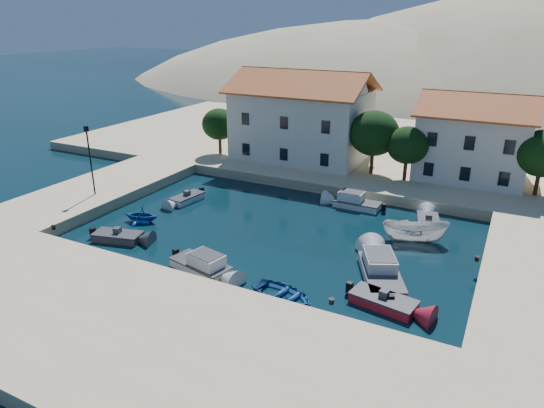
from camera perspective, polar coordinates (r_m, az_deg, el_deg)
The scene contains 20 objects.
ground at distance 30.96m, azimuth -7.84°, elevation -10.16°, with size 400.00×400.00×0.00m, color black.
quay_south at distance 26.87m, azimuth -15.41°, elevation -14.92°, with size 52.00×12.00×1.00m, color #D4B691.
quay_west at distance 49.27m, azimuth -19.55°, elevation 1.54°, with size 8.00×20.00×1.00m, color #D4B691.
quay_north at distance 62.89m, azimuth 13.87°, elevation 6.23°, with size 80.00×36.00×1.00m, color #D4B691.
hills at distance 150.35m, azimuth 28.11°, elevation 3.37°, with size 254.00×176.00×99.00m.
building_left at distance 54.88m, azimuth 3.51°, elevation 10.52°, with size 14.70×9.45×9.70m.
building_mid at distance 51.67m, azimuth 22.70°, elevation 7.46°, with size 10.50×8.40×8.30m.
trees at distance 49.44m, azimuth 13.56°, elevation 7.49°, with size 37.30×5.30×6.45m.
lamppost at distance 45.73m, azimuth -20.67°, elevation 5.53°, with size 0.35×0.25×6.22m.
bollards at distance 32.00m, azimuth 0.18°, elevation -6.49°, with size 29.36×9.56×0.30m.
motorboat_grey_sw at distance 38.96m, azimuth -17.66°, elevation -3.69°, with size 3.94×2.46×1.25m.
cabin_cruiser_south at distance 33.12m, azimuth -8.41°, elevation -7.04°, with size 4.69×2.78×1.60m.
rowboat_south at distance 30.03m, azimuth 1.31°, elevation -11.03°, with size 2.96×4.15×0.86m, color #1B4C95.
motorboat_red_se at distance 29.90m, azimuth 12.97°, elevation -11.12°, with size 4.08×2.34×1.25m.
cabin_cruiser_east at distance 32.59m, azimuth 12.70°, elevation -7.85°, with size 4.44×6.01×1.60m.
boat_east at distance 38.62m, azimuth 16.37°, elevation -4.24°, with size 1.85×4.92×1.90m, color silver.
motorboat_white_ne at distance 41.56m, azimuth 17.88°, elevation -2.14°, with size 2.48×3.92×1.25m.
rowboat_west at distance 42.00m, azimuth -15.05°, elevation -2.01°, with size 2.48×2.87×1.51m, color #1B4C95.
motorboat_white_west at distance 45.59m, azimuth -9.93°, elevation 0.66°, with size 1.93×3.55×1.25m.
cabin_cruiser_north at distance 44.02m, azimuth 9.98°, elevation 0.15°, with size 4.16×1.80×1.60m.
Camera 1 is at (15.68, -21.41, 15.96)m, focal length 32.00 mm.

